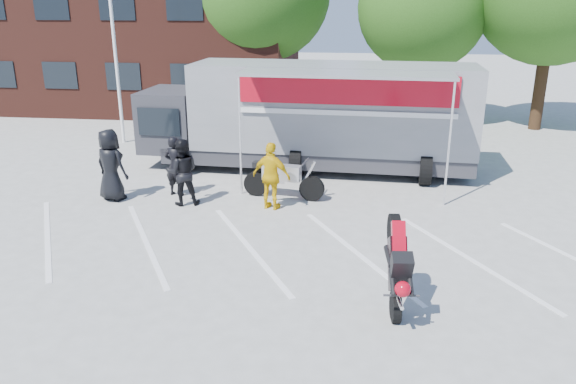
% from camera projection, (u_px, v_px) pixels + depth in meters
% --- Properties ---
extents(ground, '(100.00, 100.00, 0.00)m').
position_uv_depth(ground, '(230.00, 267.00, 11.63)').
color(ground, '#ADADA8').
rests_on(ground, ground).
extents(parking_bay_lines, '(18.09, 13.33, 0.01)m').
position_uv_depth(parking_bay_lines, '(240.00, 247.00, 12.56)').
color(parking_bay_lines, white).
rests_on(parking_bay_lines, ground).
extents(office_building, '(18.00, 8.00, 7.00)m').
position_uv_depth(office_building, '(115.00, 36.00, 28.58)').
color(office_building, '#4A2017').
rests_on(office_building, ground).
extents(flagpole, '(1.61, 0.12, 8.00)m').
position_uv_depth(flagpole, '(117.00, 5.00, 20.12)').
color(flagpole, white).
rests_on(flagpole, ground).
extents(tree_mid, '(5.44, 5.44, 7.68)m').
position_uv_depth(tree_mid, '(423.00, 7.00, 23.50)').
color(tree_mid, '#382314').
rests_on(tree_mid, ground).
extents(transporter_truck, '(10.87, 5.59, 3.39)m').
position_uv_depth(transporter_truck, '(316.00, 169.00, 18.30)').
color(transporter_truck, gray).
rests_on(transporter_truck, ground).
extents(parked_motorcycle, '(2.44, 1.12, 1.23)m').
position_uv_depth(parked_motorcycle, '(284.00, 198.00, 15.66)').
color(parked_motorcycle, '#B6B6BB').
rests_on(parked_motorcycle, ground).
extents(stunt_bike_rider, '(0.90, 1.67, 1.89)m').
position_uv_depth(stunt_bike_rider, '(390.00, 302.00, 10.27)').
color(stunt_bike_rider, black).
rests_on(stunt_bike_rider, ground).
extents(spectator_leather_a, '(1.13, 0.94, 1.98)m').
position_uv_depth(spectator_leather_a, '(111.00, 165.00, 15.23)').
color(spectator_leather_a, black).
rests_on(spectator_leather_a, ground).
extents(spectator_leather_b, '(0.70, 0.54, 1.71)m').
position_uv_depth(spectator_leather_b, '(175.00, 166.00, 15.63)').
color(spectator_leather_b, black).
rests_on(spectator_leather_b, ground).
extents(spectator_leather_c, '(1.04, 0.91, 1.81)m').
position_uv_depth(spectator_leather_c, '(182.00, 172.00, 14.91)').
color(spectator_leather_c, black).
rests_on(spectator_leather_c, ground).
extents(spectator_hivis, '(1.13, 0.72, 1.79)m').
position_uv_depth(spectator_hivis, '(272.00, 176.00, 14.58)').
color(spectator_hivis, yellow).
rests_on(spectator_hivis, ground).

